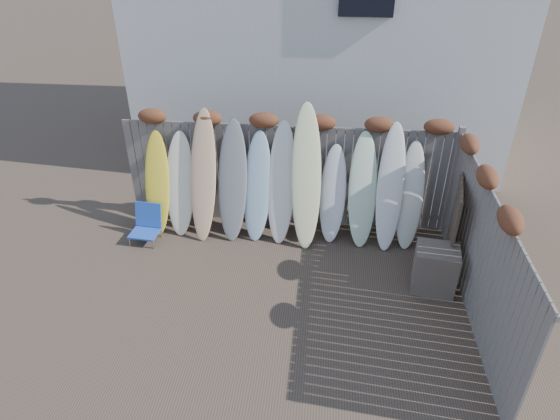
# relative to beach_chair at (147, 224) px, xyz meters

# --- Properties ---
(ground) EXTENTS (80.00, 80.00, 0.00)m
(ground) POSITION_rel_beach_chair_xyz_m (2.51, -1.58, -0.31)
(ground) COLOR #493A2D
(back_fence) EXTENTS (6.05, 0.28, 2.24)m
(back_fence) POSITION_rel_beach_chair_xyz_m (2.57, 0.81, 0.88)
(back_fence) COLOR slate
(back_fence) RESTS_ON ground
(right_fence) EXTENTS (0.28, 4.40, 2.24)m
(right_fence) POSITION_rel_beach_chair_xyz_m (5.50, -1.33, 0.84)
(right_fence) COLOR slate
(right_fence) RESTS_ON ground
(house) EXTENTS (8.50, 5.50, 6.33)m
(house) POSITION_rel_beach_chair_xyz_m (3.01, 4.91, 2.89)
(house) COLOR silver
(house) RESTS_ON ground
(beach_chair) EXTENTS (0.54, 0.57, 0.66)m
(beach_chair) POSITION_rel_beach_chair_xyz_m (0.00, 0.00, 0.00)
(beach_chair) COLOR blue
(beach_chair) RESTS_ON ground
(wooden_crate) EXTENTS (0.73, 0.64, 0.77)m
(wooden_crate) POSITION_rel_beach_chair_xyz_m (5.04, -0.92, 0.08)
(wooden_crate) COLOR #6E6352
(wooden_crate) RESTS_ON ground
(lattice_panel) EXTENTS (0.25, 1.03, 1.56)m
(lattice_panel) POSITION_rel_beach_chair_xyz_m (5.36, -0.33, 0.47)
(lattice_panel) COLOR #433329
(lattice_panel) RESTS_ON ground
(surfboard_0) EXTENTS (0.47, 0.67, 1.88)m
(surfboard_0) POSITION_rel_beach_chair_xyz_m (0.16, 0.39, 0.63)
(surfboard_0) COLOR yellow
(surfboard_0) RESTS_ON ground
(surfboard_1) EXTENTS (0.55, 0.69, 1.88)m
(surfboard_1) POSITION_rel_beach_chair_xyz_m (0.59, 0.41, 0.63)
(surfboard_1) COLOR #FFF2CD
(surfboard_1) RESTS_ON ground
(surfboard_2) EXTENTS (0.52, 0.84, 2.33)m
(surfboard_2) POSITION_rel_beach_chair_xyz_m (1.05, 0.35, 0.85)
(surfboard_2) COLOR #FFB392
(surfboard_2) RESTS_ON ground
(surfboard_3) EXTENTS (0.55, 0.77, 2.15)m
(surfboard_3) POSITION_rel_beach_chair_xyz_m (1.58, 0.37, 0.77)
(surfboard_3) COLOR slate
(surfboard_3) RESTS_ON ground
(surfboard_4) EXTENTS (0.57, 0.74, 1.96)m
(surfboard_4) POSITION_rel_beach_chair_xyz_m (2.02, 0.38, 0.67)
(surfboard_4) COLOR #A9CCE1
(surfboard_4) RESTS_ON ground
(surfboard_5) EXTENTS (0.54, 0.79, 2.15)m
(surfboard_5) POSITION_rel_beach_chair_xyz_m (2.46, 0.38, 0.77)
(surfboard_5) COLOR white
(surfboard_5) RESTS_ON ground
(surfboard_6) EXTENTS (0.60, 0.92, 2.49)m
(surfboard_6) POSITION_rel_beach_chair_xyz_m (2.90, 0.32, 0.94)
(surfboard_6) COLOR beige
(surfboard_6) RESTS_ON ground
(surfboard_7) EXTENTS (0.50, 0.66, 1.74)m
(surfboard_7) POSITION_rel_beach_chair_xyz_m (3.38, 0.44, 0.56)
(surfboard_7) COLOR white
(surfboard_7) RESTS_ON ground
(surfboard_8) EXTENTS (0.54, 0.74, 2.02)m
(surfboard_8) POSITION_rel_beach_chair_xyz_m (3.90, 0.39, 0.70)
(surfboard_8) COLOR silver
(surfboard_8) RESTS_ON ground
(surfboard_9) EXTENTS (0.50, 0.80, 2.20)m
(surfboard_9) POSITION_rel_beach_chair_xyz_m (4.37, 0.36, 0.79)
(surfboard_9) COLOR white
(surfboard_9) RESTS_ON ground
(surfboard_10) EXTENTS (0.49, 0.70, 1.89)m
(surfboard_10) POSITION_rel_beach_chair_xyz_m (4.73, 0.39, 0.63)
(surfboard_10) COLOR silver
(surfboard_10) RESTS_ON ground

